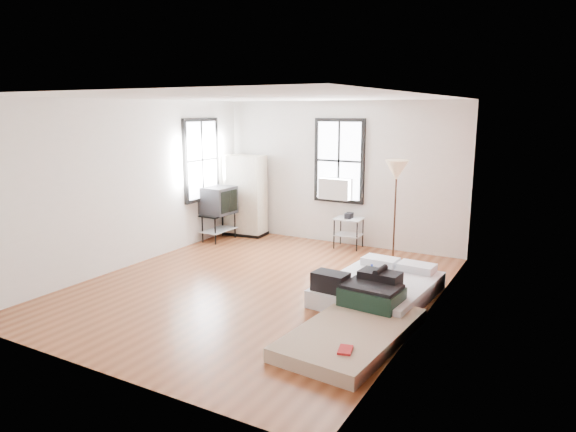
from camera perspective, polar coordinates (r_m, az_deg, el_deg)
The scene contains 8 objects.
ground at distance 7.88m, azimuth -3.28°, elevation -7.77°, with size 6.00×6.00×0.00m, color brown.
room_shell at distance 7.67m, azimuth -0.51°, elevation 5.07°, with size 5.02×6.02×2.80m.
mattress_main at distance 7.46m, azimuth 9.95°, elevation -7.74°, with size 1.49×1.94×0.59m.
mattress_bare at distance 6.29m, azimuth 7.70°, elevation -11.77°, with size 1.23×2.10×0.44m.
wardrobe at distance 10.89m, azimuth -4.75°, elevation 2.26°, with size 0.89×0.56×1.70m.
side_table at distance 9.93m, azimuth 6.77°, elevation -0.92°, with size 0.54×0.44×0.69m.
floor_lamp at distance 8.87m, azimuth 11.96°, elevation 4.47°, with size 0.38×0.38×1.80m.
tv_stand at distance 10.49m, azimuth -7.73°, elevation 1.55°, with size 0.57×0.79×1.10m.
Camera 1 is at (4.00, -6.25, 2.62)m, focal length 32.00 mm.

